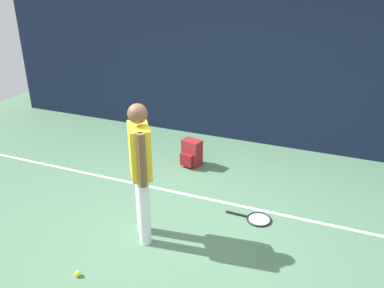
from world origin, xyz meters
The scene contains 7 objects.
ground_plane centered at (0.00, 0.00, 0.00)m, with size 12.00×12.00×0.00m, color #4C7556.
back_fence centered at (0.00, 3.00, 1.30)m, with size 10.00×0.10×2.60m, color #141E38.
court_line centered at (0.00, 0.78, 0.00)m, with size 9.00×0.05×0.00m, color white.
tennis_player centered at (-0.34, -0.30, 0.97)m, with size 0.41×0.45×1.70m.
tennis_racket centered at (0.85, 0.55, 0.01)m, with size 0.62×0.33×0.03m.
backpack centered at (-0.52, 1.67, 0.21)m, with size 0.34×0.34×0.44m.
tennis_ball_near_player centered at (-0.67, -1.18, 0.03)m, with size 0.07×0.07×0.07m, color #CCE033.
Camera 1 is at (1.71, -3.83, 3.06)m, focal length 37.86 mm.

